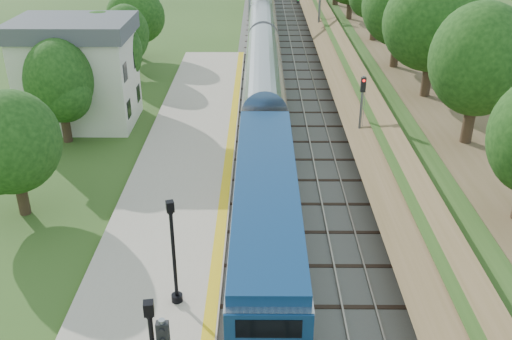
{
  "coord_description": "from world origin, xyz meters",
  "views": [
    {
      "loc": [
        -0.32,
        -11.55,
        16.43
      ],
      "look_at": [
        -0.5,
        16.02,
        2.8
      ],
      "focal_mm": 40.0,
      "sensor_mm": 36.0,
      "label": 1
    }
  ],
  "objects_px": {
    "station_building": "(78,72)",
    "train": "(263,33)",
    "signal_gantry": "(284,2)",
    "signal_farside": "(361,110)",
    "lamppost_far": "(174,259)"
  },
  "relations": [
    {
      "from": "station_building",
      "to": "lamppost_far",
      "type": "bearing_deg",
      "value": -65.2
    },
    {
      "from": "station_building",
      "to": "signal_gantry",
      "type": "bearing_deg",
      "value": 56.62
    },
    {
      "from": "signal_gantry",
      "to": "train",
      "type": "xyz_separation_m",
      "value": [
        -2.47,
        -3.83,
        -2.57
      ]
    },
    {
      "from": "signal_gantry",
      "to": "station_building",
      "type": "bearing_deg",
      "value": -123.38
    },
    {
      "from": "signal_gantry",
      "to": "signal_farside",
      "type": "height_order",
      "value": "signal_gantry"
    },
    {
      "from": "station_building",
      "to": "train",
      "type": "distance_m",
      "value": 25.44
    },
    {
      "from": "train",
      "to": "signal_farside",
      "type": "distance_m",
      "value": 28.92
    },
    {
      "from": "signal_gantry",
      "to": "lamppost_far",
      "type": "height_order",
      "value": "signal_gantry"
    },
    {
      "from": "signal_gantry",
      "to": "train",
      "type": "relative_size",
      "value": 0.08
    },
    {
      "from": "signal_gantry",
      "to": "signal_farside",
      "type": "distance_m",
      "value": 32.28
    },
    {
      "from": "station_building",
      "to": "signal_gantry",
      "type": "height_order",
      "value": "station_building"
    },
    {
      "from": "station_building",
      "to": "train",
      "type": "relative_size",
      "value": 0.09
    },
    {
      "from": "signal_farside",
      "to": "station_building",
      "type": "bearing_deg",
      "value": 160.75
    },
    {
      "from": "signal_gantry",
      "to": "signal_farside",
      "type": "relative_size",
      "value": 1.44
    },
    {
      "from": "station_building",
      "to": "train",
      "type": "height_order",
      "value": "station_building"
    }
  ]
}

